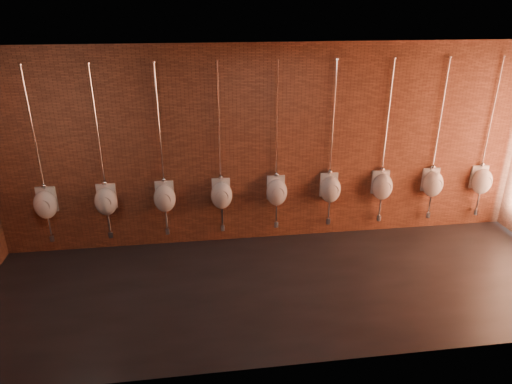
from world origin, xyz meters
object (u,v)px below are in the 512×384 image
(urinal_2, at_px, (165,197))
(urinal_4, at_px, (277,191))
(urinal_0, at_px, (45,203))
(urinal_6, at_px, (382,186))
(urinal_1, at_px, (106,200))
(urinal_3, at_px, (222,194))
(urinal_8, at_px, (482,180))
(urinal_5, at_px, (330,188))
(urinal_7, at_px, (433,183))

(urinal_2, bearing_deg, urinal_4, 0.00)
(urinal_0, height_order, urinal_6, same)
(urinal_0, bearing_deg, urinal_4, 0.00)
(urinal_4, bearing_deg, urinal_1, 180.00)
(urinal_4, height_order, urinal_6, same)
(urinal_0, xyz_separation_m, urinal_3, (2.70, 0.00, 0.00))
(urinal_4, distance_m, urinal_6, 1.80)
(urinal_8, bearing_deg, urinal_5, 180.00)
(urinal_8, bearing_deg, urinal_7, 180.00)
(urinal_6, distance_m, urinal_7, 0.90)
(urinal_0, bearing_deg, urinal_8, 0.00)
(urinal_3, bearing_deg, urinal_7, 0.00)
(urinal_2, relative_size, urinal_4, 1.00)
(urinal_2, height_order, urinal_6, same)
(urinal_3, distance_m, urinal_6, 2.70)
(urinal_2, relative_size, urinal_5, 1.00)
(urinal_2, xyz_separation_m, urinal_8, (5.39, 0.00, 0.00))
(urinal_0, distance_m, urinal_8, 7.19)
(urinal_3, bearing_deg, urinal_1, 180.00)
(urinal_7, bearing_deg, urinal_0, 180.00)
(urinal_4, height_order, urinal_7, same)
(urinal_1, xyz_separation_m, urinal_7, (5.39, 0.00, 0.00))
(urinal_1, bearing_deg, urinal_7, 0.00)
(urinal_0, relative_size, urinal_3, 1.00)
(urinal_5, xyz_separation_m, urinal_7, (1.80, 0.00, 0.00))
(urinal_3, xyz_separation_m, urinal_4, (0.90, 0.00, 0.00))
(urinal_2, xyz_separation_m, urinal_4, (1.80, 0.00, 0.00))
(urinal_1, relative_size, urinal_2, 1.00)
(urinal_4, bearing_deg, urinal_0, 180.00)
(urinal_1, height_order, urinal_7, same)
(urinal_0, height_order, urinal_8, same)
(urinal_5, distance_m, urinal_8, 2.70)
(urinal_1, height_order, urinal_6, same)
(urinal_2, relative_size, urinal_6, 1.00)
(urinal_1, distance_m, urinal_5, 3.59)
(urinal_0, bearing_deg, urinal_6, 0.00)
(urinal_3, bearing_deg, urinal_2, 180.00)
(urinal_8, bearing_deg, urinal_1, 180.00)
(urinal_2, height_order, urinal_5, same)
(urinal_1, relative_size, urinal_5, 1.00)
(urinal_4, bearing_deg, urinal_8, 0.00)
(urinal_3, xyz_separation_m, urinal_5, (1.80, 0.00, 0.00))
(urinal_2, xyz_separation_m, urinal_7, (4.49, 0.00, 0.00))
(urinal_1, bearing_deg, urinal_0, 180.00)
(urinal_4, height_order, urinal_8, same)
(urinal_1, height_order, urinal_5, same)
(urinal_0, distance_m, urinal_1, 0.90)
(urinal_3, height_order, urinal_5, same)
(urinal_0, xyz_separation_m, urinal_8, (7.19, 0.00, 0.00))
(urinal_2, bearing_deg, urinal_3, 0.00)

